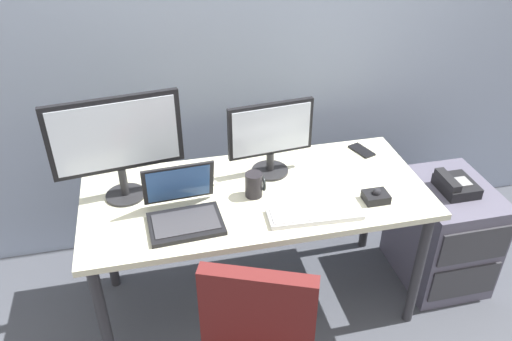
{
  "coord_description": "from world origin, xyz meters",
  "views": [
    {
      "loc": [
        -0.43,
        -1.89,
        2.09
      ],
      "look_at": [
        0.0,
        0.0,
        0.84
      ],
      "focal_mm": 35.91,
      "sensor_mm": 36.0,
      "label": 1
    }
  ],
  "objects_px": {
    "coffee_mug": "(255,185)",
    "trackball_mouse": "(376,196)",
    "keyboard": "(315,213)",
    "laptop": "(183,209)",
    "monitor_side": "(271,135)",
    "file_cabinet": "(442,233)",
    "paper_notepad": "(196,177)",
    "desk_phone": "(455,185)",
    "monitor_main": "(116,140)",
    "cell_phone": "(362,150)"
  },
  "relations": [
    {
      "from": "desk_phone",
      "to": "keyboard",
      "type": "relative_size",
      "value": 0.48
    },
    {
      "from": "laptop",
      "to": "paper_notepad",
      "type": "bearing_deg",
      "value": 73.02
    },
    {
      "from": "desk_phone",
      "to": "laptop",
      "type": "relative_size",
      "value": 0.61
    },
    {
      "from": "laptop",
      "to": "monitor_side",
      "type": "bearing_deg",
      "value": 31.24
    },
    {
      "from": "laptop",
      "to": "trackball_mouse",
      "type": "distance_m",
      "value": 0.86
    },
    {
      "from": "monitor_main",
      "to": "trackball_mouse",
      "type": "height_order",
      "value": "monitor_main"
    },
    {
      "from": "monitor_side",
      "to": "keyboard",
      "type": "relative_size",
      "value": 1.0
    },
    {
      "from": "laptop",
      "to": "coffee_mug",
      "type": "bearing_deg",
      "value": 16.59
    },
    {
      "from": "file_cabinet",
      "to": "monitor_side",
      "type": "bearing_deg",
      "value": 169.75
    },
    {
      "from": "trackball_mouse",
      "to": "paper_notepad",
      "type": "xyz_separation_m",
      "value": [
        -0.77,
        0.37,
        -0.02
      ]
    },
    {
      "from": "laptop",
      "to": "cell_phone",
      "type": "relative_size",
      "value": 2.3
    },
    {
      "from": "monitor_main",
      "to": "cell_phone",
      "type": "relative_size",
      "value": 3.98
    },
    {
      "from": "paper_notepad",
      "to": "monitor_side",
      "type": "bearing_deg",
      "value": -4.61
    },
    {
      "from": "keyboard",
      "to": "paper_notepad",
      "type": "height_order",
      "value": "keyboard"
    },
    {
      "from": "keyboard",
      "to": "monitor_main",
      "type": "bearing_deg",
      "value": 157.34
    },
    {
      "from": "desk_phone",
      "to": "paper_notepad",
      "type": "height_order",
      "value": "paper_notepad"
    },
    {
      "from": "coffee_mug",
      "to": "trackball_mouse",
      "type": "bearing_deg",
      "value": -17.21
    },
    {
      "from": "keyboard",
      "to": "laptop",
      "type": "distance_m",
      "value": 0.57
    },
    {
      "from": "laptop",
      "to": "cell_phone",
      "type": "height_order",
      "value": "laptop"
    },
    {
      "from": "monitor_main",
      "to": "cell_phone",
      "type": "bearing_deg",
      "value": 6.32
    },
    {
      "from": "monitor_side",
      "to": "cell_phone",
      "type": "height_order",
      "value": "monitor_side"
    },
    {
      "from": "desk_phone",
      "to": "coffee_mug",
      "type": "height_order",
      "value": "coffee_mug"
    },
    {
      "from": "file_cabinet",
      "to": "cell_phone",
      "type": "relative_size",
      "value": 4.11
    },
    {
      "from": "paper_notepad",
      "to": "cell_phone",
      "type": "bearing_deg",
      "value": 3.57
    },
    {
      "from": "monitor_side",
      "to": "coffee_mug",
      "type": "xyz_separation_m",
      "value": [
        -0.12,
        -0.18,
        -0.15
      ]
    },
    {
      "from": "file_cabinet",
      "to": "paper_notepad",
      "type": "distance_m",
      "value": 1.38
    },
    {
      "from": "desk_phone",
      "to": "cell_phone",
      "type": "xyz_separation_m",
      "value": [
        -0.41,
        0.27,
        0.1
      ]
    },
    {
      "from": "keyboard",
      "to": "coffee_mug",
      "type": "relative_size",
      "value": 3.55
    },
    {
      "from": "cell_phone",
      "to": "desk_phone",
      "type": "bearing_deg",
      "value": -52.29
    },
    {
      "from": "file_cabinet",
      "to": "trackball_mouse",
      "type": "bearing_deg",
      "value": -162.2
    },
    {
      "from": "paper_notepad",
      "to": "cell_phone",
      "type": "height_order",
      "value": "paper_notepad"
    },
    {
      "from": "monitor_side",
      "to": "coffee_mug",
      "type": "bearing_deg",
      "value": -123.97
    },
    {
      "from": "monitor_side",
      "to": "coffee_mug",
      "type": "height_order",
      "value": "monitor_side"
    },
    {
      "from": "monitor_side",
      "to": "laptop",
      "type": "height_order",
      "value": "monitor_side"
    },
    {
      "from": "trackball_mouse",
      "to": "monitor_side",
      "type": "bearing_deg",
      "value": 140.34
    },
    {
      "from": "trackball_mouse",
      "to": "file_cabinet",
      "type": "bearing_deg",
      "value": 17.8
    },
    {
      "from": "keyboard",
      "to": "trackball_mouse",
      "type": "relative_size",
      "value": 3.78
    },
    {
      "from": "keyboard",
      "to": "coffee_mug",
      "type": "height_order",
      "value": "coffee_mug"
    },
    {
      "from": "desk_phone",
      "to": "cell_phone",
      "type": "height_order",
      "value": "cell_phone"
    },
    {
      "from": "file_cabinet",
      "to": "laptop",
      "type": "relative_size",
      "value": 1.79
    },
    {
      "from": "desk_phone",
      "to": "cell_phone",
      "type": "relative_size",
      "value": 1.41
    },
    {
      "from": "trackball_mouse",
      "to": "coffee_mug",
      "type": "height_order",
      "value": "coffee_mug"
    },
    {
      "from": "trackball_mouse",
      "to": "coffee_mug",
      "type": "relative_size",
      "value": 0.94
    },
    {
      "from": "monitor_main",
      "to": "paper_notepad",
      "type": "distance_m",
      "value": 0.45
    },
    {
      "from": "trackball_mouse",
      "to": "coffee_mug",
      "type": "xyz_separation_m",
      "value": [
        -0.53,
        0.16,
        0.04
      ]
    },
    {
      "from": "cell_phone",
      "to": "trackball_mouse",
      "type": "bearing_deg",
      "value": -123.5
    },
    {
      "from": "laptop",
      "to": "cell_phone",
      "type": "distance_m",
      "value": 1.04
    },
    {
      "from": "file_cabinet",
      "to": "monitor_side",
      "type": "distance_m",
      "value": 1.14
    },
    {
      "from": "file_cabinet",
      "to": "trackball_mouse",
      "type": "relative_size",
      "value": 5.31
    },
    {
      "from": "file_cabinet",
      "to": "monitor_main",
      "type": "bearing_deg",
      "value": 175.85
    }
  ]
}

